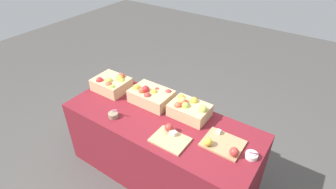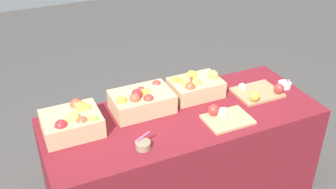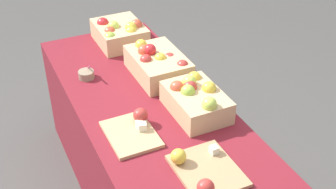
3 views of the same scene
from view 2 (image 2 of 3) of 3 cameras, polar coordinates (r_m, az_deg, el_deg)
table at (r=2.96m, az=2.04°, el=-8.81°), size 1.90×0.76×0.74m
apple_crate_left at (r=2.60m, az=-13.28°, el=-3.80°), size 0.36×0.30×0.17m
apple_crate_middle at (r=2.75m, az=-3.75°, el=-0.87°), size 0.41×0.28×0.19m
apple_crate_right at (r=2.92m, az=3.80°, el=1.17°), size 0.36×0.26×0.18m
cutting_board_front at (r=2.70m, az=7.92°, el=-3.15°), size 0.31×0.23×0.09m
cutting_board_back at (r=3.02m, az=12.94°, el=0.32°), size 0.33×0.27×0.09m
sample_bowl_near at (r=2.43m, az=-3.55°, el=-7.14°), size 0.10×0.09×0.11m
sample_bowl_mid at (r=3.17m, az=16.19°, el=1.34°), size 0.10×0.10×0.09m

